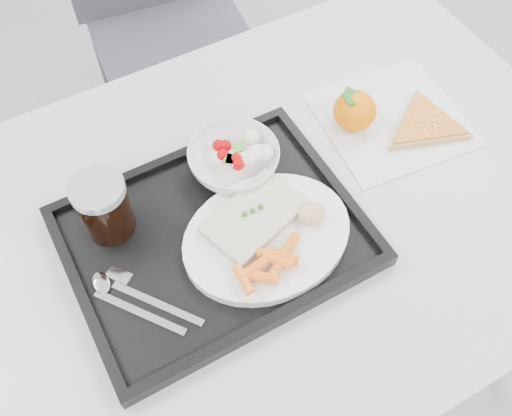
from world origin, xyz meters
TOP-DOWN VIEW (x-y plane):
  - table at (0.00, 0.30)m, footprint 1.20×0.80m
  - chair at (0.16, 1.13)m, footprint 0.47×0.47m
  - tray at (-0.09, 0.29)m, footprint 0.45×0.35m
  - dinner_plate at (-0.02, 0.24)m, footprint 0.27×0.27m
  - fish_fillet at (-0.03, 0.27)m, footprint 0.17×0.14m
  - bread_roll at (0.05, 0.23)m, footprint 0.05×0.04m
  - salad_bowl at (-0.00, 0.39)m, footprint 0.15×0.15m
  - cola_glass at (-0.22, 0.38)m, footprint 0.08×0.08m
  - cutlery at (-0.24, 0.25)m, footprint 0.13×0.16m
  - napkin at (0.31, 0.36)m, footprint 0.27×0.27m
  - tangerine at (0.24, 0.38)m, footprint 0.08×0.08m
  - pizza_slice at (0.35, 0.31)m, footprint 0.21×0.21m
  - carrot_pile at (-0.05, 0.19)m, footprint 0.12×0.07m
  - salad_contents at (0.02, 0.39)m, footprint 0.09×0.08m

SIDE VIEW (x-z plane):
  - chair at x=0.16m, z-range 0.07..1.00m
  - table at x=0.00m, z-range 0.31..1.06m
  - napkin at x=0.31m, z-range 0.75..0.75m
  - tray at x=-0.09m, z-range 0.75..0.77m
  - pizza_slice at x=0.35m, z-range 0.75..0.77m
  - cutlery at x=-0.24m, z-range 0.76..0.77m
  - dinner_plate at x=-0.02m, z-range 0.77..0.78m
  - tangerine at x=0.24m, z-range 0.75..0.82m
  - salad_bowl at x=0.00m, z-range 0.77..0.81m
  - fish_fillet at x=-0.03m, z-range 0.78..0.81m
  - carrot_pile at x=-0.05m, z-range 0.78..0.81m
  - bread_roll at x=0.05m, z-range 0.78..0.81m
  - salad_contents at x=0.02m, z-range 0.79..0.81m
  - cola_glass at x=-0.22m, z-range 0.77..0.88m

